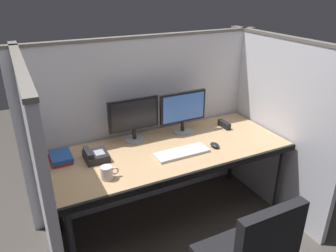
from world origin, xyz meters
The scene contains 13 objects.
ground_plane centered at (0.00, 0.00, 0.00)m, with size 8.00×8.00×0.00m, color #423D38.
cubicle_partition_rear centered at (0.00, 0.74, 0.79)m, with size 2.21×0.06×1.57m.
cubicle_partition_left centered at (-0.99, 0.20, 0.79)m, with size 0.06×1.41×1.57m.
cubicle_partition_right centered at (0.99, 0.20, 0.79)m, with size 0.06×1.41×1.57m.
desk centered at (0.00, 0.29, 0.69)m, with size 1.90×0.80×0.74m.
monitor_left centered at (-0.20, 0.57, 0.96)m, with size 0.43×0.17×0.37m.
monitor_right centered at (0.24, 0.54, 0.96)m, with size 0.43×0.17×0.37m.
keyboard_main centered at (0.04, 0.19, 0.75)m, with size 0.43×0.15×0.02m, color silver.
computer_mouse centered at (0.33, 0.17, 0.76)m, with size 0.06×0.10×0.04m.
coffee_mug centered at (-0.58, 0.10, 0.79)m, with size 0.13×0.08×0.09m.
desk_phone centered at (-0.59, 0.40, 0.77)m, with size 0.17×0.19×0.09m.
red_stapler centered at (0.63, 0.46, 0.77)m, with size 0.04×0.15×0.06m, color black.
book_stack centered at (-0.82, 0.50, 0.77)m, with size 0.16×0.22×0.05m.
Camera 1 is at (-1.04, -1.75, 1.97)m, focal length 34.63 mm.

